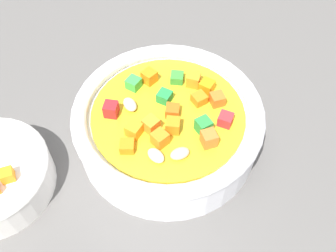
# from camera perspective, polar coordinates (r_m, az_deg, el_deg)

# --- Properties ---
(ground_plane) EXTENTS (1.40, 1.40, 0.02)m
(ground_plane) POSITION_cam_1_polar(r_m,az_deg,el_deg) (0.47, 0.00, -2.78)
(ground_plane) COLOR #565451
(soup_bowl_main) EXTENTS (0.21, 0.21, 0.07)m
(soup_bowl_main) POSITION_cam_1_polar(r_m,az_deg,el_deg) (0.43, 0.01, 0.35)
(soup_bowl_main) COLOR white
(soup_bowl_main) RESTS_ON ground_plane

